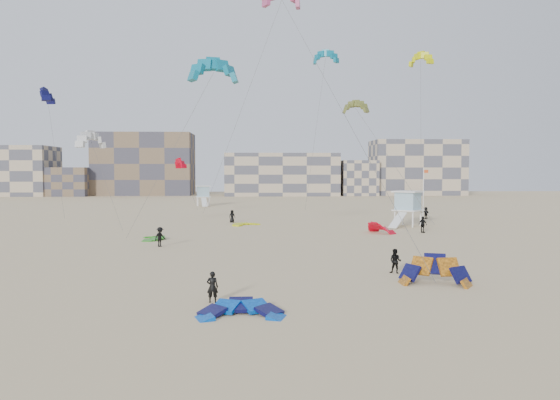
{
  "coord_description": "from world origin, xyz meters",
  "views": [
    {
      "loc": [
        3.32,
        -27.36,
        6.88
      ],
      "look_at": [
        4.64,
        6.0,
        5.13
      ],
      "focal_mm": 35.0,
      "sensor_mm": 36.0,
      "label": 1
    }
  ],
  "objects_px": {
    "kite_ground_blue": "(241,316)",
    "lifeguard_tower_near": "(408,209)",
    "kitesurfer_main": "(212,287)",
    "kite_ground_orange": "(435,285)"
  },
  "relations": [
    {
      "from": "kite_ground_blue",
      "to": "kitesurfer_main",
      "type": "distance_m",
      "value": 3.26
    },
    {
      "from": "kite_ground_blue",
      "to": "kitesurfer_main",
      "type": "height_order",
      "value": "kitesurfer_main"
    },
    {
      "from": "kitesurfer_main",
      "to": "lifeguard_tower_near",
      "type": "height_order",
      "value": "lifeguard_tower_near"
    },
    {
      "from": "kite_ground_blue",
      "to": "lifeguard_tower_near",
      "type": "relative_size",
      "value": 0.61
    },
    {
      "from": "kite_ground_orange",
      "to": "kitesurfer_main",
      "type": "relative_size",
      "value": 2.66
    },
    {
      "from": "kite_ground_blue",
      "to": "kite_ground_orange",
      "type": "relative_size",
      "value": 0.93
    },
    {
      "from": "kite_ground_blue",
      "to": "lifeguard_tower_near",
      "type": "height_order",
      "value": "lifeguard_tower_near"
    },
    {
      "from": "kitesurfer_main",
      "to": "kite_ground_blue",
      "type": "bearing_deg",
      "value": 122.83
    },
    {
      "from": "kite_ground_orange",
      "to": "kitesurfer_main",
      "type": "bearing_deg",
      "value": -146.59
    },
    {
      "from": "kitesurfer_main",
      "to": "lifeguard_tower_near",
      "type": "bearing_deg",
      "value": -115.42
    }
  ]
}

